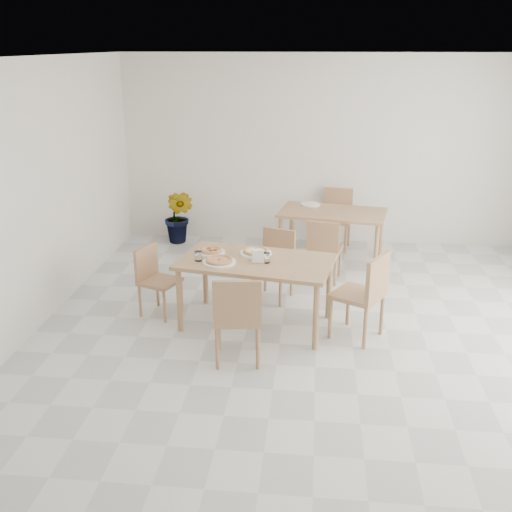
# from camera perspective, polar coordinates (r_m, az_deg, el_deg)

# --- Properties ---
(main_table) EXTENTS (1.74, 1.18, 0.75)m
(main_table) POSITION_cam_1_polar(r_m,az_deg,el_deg) (6.37, 0.00, -1.02)
(main_table) COLOR tan
(main_table) RESTS_ON ground
(chair_south) EXTENTS (0.50, 0.50, 0.90)m
(chair_south) POSITION_cam_1_polar(r_m,az_deg,el_deg) (5.64, -1.78, -5.54)
(chair_south) COLOR #A37751
(chair_south) RESTS_ON ground
(chair_north) EXTENTS (0.52, 0.52, 0.83)m
(chair_north) POSITION_cam_1_polar(r_m,az_deg,el_deg) (7.16, 1.86, -0.29)
(chair_north) COLOR #A37751
(chair_north) RESTS_ON ground
(chair_west) EXTENTS (0.50, 0.50, 0.79)m
(chair_west) POSITION_cam_1_polar(r_m,az_deg,el_deg) (6.82, -9.66, -1.86)
(chair_west) COLOR #A37751
(chair_west) RESTS_ON ground
(chair_east) EXTENTS (0.63, 0.63, 0.93)m
(chair_east) POSITION_cam_1_polar(r_m,az_deg,el_deg) (6.20, 10.40, -3.26)
(chair_east) COLOR #A37751
(chair_east) RESTS_ON ground
(plate_margherita) EXTENTS (0.35, 0.35, 0.02)m
(plate_margherita) POSITION_cam_1_polar(r_m,az_deg,el_deg) (6.26, -3.52, -0.59)
(plate_margherita) COLOR white
(plate_margherita) RESTS_ON main_table
(plate_mushroom) EXTENTS (0.35, 0.35, 0.02)m
(plate_mushroom) POSITION_cam_1_polar(r_m,az_deg,el_deg) (6.52, -0.03, 0.27)
(plate_mushroom) COLOR white
(plate_mushroom) RESTS_ON main_table
(plate_pepperoni) EXTENTS (0.31, 0.31, 0.02)m
(plate_pepperoni) POSITION_cam_1_polar(r_m,az_deg,el_deg) (6.57, -4.30, 0.37)
(plate_pepperoni) COLOR white
(plate_pepperoni) RESTS_ON main_table
(pizza_margherita) EXTENTS (0.32, 0.32, 0.03)m
(pizza_margherita) POSITION_cam_1_polar(r_m,az_deg,el_deg) (6.26, -3.52, -0.40)
(pizza_margherita) COLOR #F0AC71
(pizza_margherita) RESTS_ON plate_margherita
(pizza_mushroom) EXTENTS (0.32, 0.32, 0.03)m
(pizza_mushroom) POSITION_cam_1_polar(r_m,az_deg,el_deg) (6.51, -0.03, 0.47)
(pizza_mushroom) COLOR #F0AC71
(pizza_mushroom) RESTS_ON plate_mushroom
(pizza_pepperoni) EXTENTS (0.28, 0.28, 0.03)m
(pizza_pepperoni) POSITION_cam_1_polar(r_m,az_deg,el_deg) (6.56, -4.30, 0.56)
(pizza_pepperoni) COLOR #F0AC71
(pizza_pepperoni) RESTS_ON plate_pepperoni
(tumbler_a) EXTENTS (0.08, 0.08, 0.11)m
(tumbler_a) POSITION_cam_1_polar(r_m,az_deg,el_deg) (6.25, 0.95, -0.17)
(tumbler_a) COLOR white
(tumbler_a) RESTS_ON main_table
(tumbler_b) EXTENTS (0.08, 0.08, 0.10)m
(tumbler_b) POSITION_cam_1_polar(r_m,az_deg,el_deg) (6.33, -5.53, -0.01)
(tumbler_b) COLOR white
(tumbler_b) RESTS_ON main_table
(napkin_holder) EXTENTS (0.14, 0.08, 0.15)m
(napkin_holder) POSITION_cam_1_polar(r_m,az_deg,el_deg) (6.23, 0.18, -0.06)
(napkin_holder) COLOR silver
(napkin_holder) RESTS_ON main_table
(fork_a) EXTENTS (0.05, 0.16, 0.01)m
(fork_a) POSITION_cam_1_polar(r_m,az_deg,el_deg) (6.22, 3.13, -0.81)
(fork_a) COLOR silver
(fork_a) RESTS_ON main_table
(fork_b) EXTENTS (0.03, 0.17, 0.01)m
(fork_b) POSITION_cam_1_polar(r_m,az_deg,el_deg) (5.94, 3.72, -1.80)
(fork_b) COLOR silver
(fork_b) RESTS_ON main_table
(second_table) EXTENTS (1.55, 1.06, 0.75)m
(second_table) POSITION_cam_1_polar(r_m,az_deg,el_deg) (8.29, 7.28, 3.66)
(second_table) COLOR #A37751
(second_table) RESTS_ON ground
(chair_back_s) EXTENTS (0.49, 0.49, 0.84)m
(chair_back_s) POSITION_cam_1_polar(r_m,az_deg,el_deg) (7.65, 6.48, 0.92)
(chair_back_s) COLOR #A37751
(chair_back_s) RESTS_ON ground
(chair_back_n) EXTENTS (0.50, 0.50, 0.88)m
(chair_back_n) POSITION_cam_1_polar(r_m,az_deg,el_deg) (9.02, 7.66, 3.97)
(chair_back_n) COLOR #A37751
(chair_back_n) RESTS_ON ground
(plate_empty) EXTENTS (0.27, 0.27, 0.02)m
(plate_empty) POSITION_cam_1_polar(r_m,az_deg,el_deg) (8.56, 5.22, 4.92)
(plate_empty) COLOR white
(plate_empty) RESTS_ON second_table
(potted_plant) EXTENTS (0.56, 0.51, 0.84)m
(potted_plant) POSITION_cam_1_polar(r_m,az_deg,el_deg) (9.24, -7.34, 3.75)
(potted_plant) COLOR #366B20
(potted_plant) RESTS_ON ground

